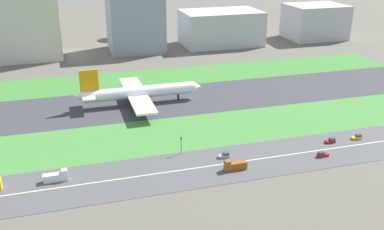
# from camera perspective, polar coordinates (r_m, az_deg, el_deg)

# --- Properties ---
(ground_plane) EXTENTS (800.00, 800.00, 0.00)m
(ground_plane) POSITION_cam_1_polar(r_m,az_deg,el_deg) (234.65, 0.03, 2.13)
(ground_plane) COLOR #5B564C
(runway) EXTENTS (280.00, 46.00, 0.10)m
(runway) POSITION_cam_1_polar(r_m,az_deg,el_deg) (234.63, 0.03, 2.14)
(runway) COLOR #38383D
(runway) RESTS_ON ground_plane
(grass_median_north) EXTENTS (280.00, 36.00, 0.10)m
(grass_median_north) POSITION_cam_1_polar(r_m,az_deg,el_deg) (272.18, -2.43, 4.96)
(grass_median_north) COLOR #3D7A33
(grass_median_north) RESTS_ON ground_plane
(grass_median_south) EXTENTS (280.00, 36.00, 0.10)m
(grass_median_south) POSITION_cam_1_polar(r_m,az_deg,el_deg) (198.45, 3.39, -1.73)
(grass_median_south) COLOR #427F38
(grass_median_south) RESTS_ON ground_plane
(highway) EXTENTS (280.00, 28.00, 0.10)m
(highway) POSITION_cam_1_polar(r_m,az_deg,el_deg) (171.72, 6.98, -5.85)
(highway) COLOR #4C4C4F
(highway) RESTS_ON ground_plane
(highway_centerline) EXTENTS (266.00, 0.50, 0.01)m
(highway_centerline) POSITION_cam_1_polar(r_m,az_deg,el_deg) (171.70, 6.98, -5.83)
(highway_centerline) COLOR silver
(highway_centerline) RESTS_ON highway
(airliner) EXTENTS (65.00, 56.00, 19.70)m
(airliner) POSITION_cam_1_polar(r_m,az_deg,el_deg) (226.55, -7.01, 2.90)
(airliner) COLOR white
(airliner) RESTS_ON runway
(car_1) EXTENTS (4.40, 1.80, 2.00)m
(car_1) POSITION_cam_1_polar(r_m,az_deg,el_deg) (180.49, 16.35, -4.88)
(car_1) COLOR #B2191E
(car_1) RESTS_ON highway
(car_0) EXTENTS (4.40, 1.80, 2.00)m
(car_0) POSITION_cam_1_polar(r_m,az_deg,el_deg) (200.17, 20.38, -2.67)
(car_0) COLOR yellow
(car_0) RESTS_ON highway
(car_2) EXTENTS (4.40, 1.80, 2.00)m
(car_2) POSITION_cam_1_polar(r_m,az_deg,el_deg) (172.98, 4.17, -5.19)
(car_2) COLOR #99999E
(car_2) RESTS_ON highway
(car_3) EXTENTS (4.40, 1.80, 2.00)m
(car_3) POSITION_cam_1_polar(r_m,az_deg,el_deg) (193.13, 17.32, -3.17)
(car_3) COLOR #B2191E
(car_3) RESTS_ON highway
(truck_1) EXTENTS (8.40, 2.50, 4.00)m
(truck_1) POSITION_cam_1_polar(r_m,az_deg,el_deg) (164.53, 5.50, -6.46)
(truck_1) COLOR brown
(truck_1) RESTS_ON highway
(truck_2) EXTENTS (8.40, 2.50, 4.00)m
(truck_2) POSITION_cam_1_polar(r_m,az_deg,el_deg) (163.66, -16.98, -7.58)
(truck_2) COLOR silver
(truck_2) RESTS_ON highway
(traffic_light) EXTENTS (0.36, 0.50, 7.20)m
(traffic_light) POSITION_cam_1_polar(r_m,az_deg,el_deg) (174.11, -1.40, -3.71)
(traffic_light) COLOR #4C4C51
(traffic_light) RESTS_ON highway
(terminal_building) EXTENTS (54.34, 36.82, 53.16)m
(terminal_building) POSITION_cam_1_polar(r_m,az_deg,el_deg) (331.06, -21.40, 11.30)
(terminal_building) COLOR beige
(terminal_building) RESTS_ON ground_plane
(hangar_building) EXTENTS (38.47, 36.94, 41.62)m
(hangar_building) POSITION_cam_1_polar(r_m,az_deg,el_deg) (335.05, -7.29, 11.71)
(hangar_building) COLOR gray
(hangar_building) RESTS_ON ground_plane
(office_tower) EXTENTS (59.88, 38.35, 25.99)m
(office_tower) POSITION_cam_1_polar(r_m,az_deg,el_deg) (353.19, 3.72, 11.08)
(office_tower) COLOR #B2B2B7
(office_tower) RESTS_ON ground_plane
(cargo_warehouse) EXTENTS (45.35, 36.26, 27.36)m
(cargo_warehouse) POSITION_cam_1_polar(r_m,az_deg,el_deg) (388.76, 15.46, 11.46)
(cargo_warehouse) COLOR #B2B2B7
(cargo_warehouse) RESTS_ON ground_plane
(fuel_tank_west) EXTENTS (20.48, 20.48, 15.70)m
(fuel_tank_west) POSITION_cam_1_polar(r_m,az_deg,el_deg) (380.94, -8.60, 10.90)
(fuel_tank_west) COLOR silver
(fuel_tank_west) RESTS_ON ground_plane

